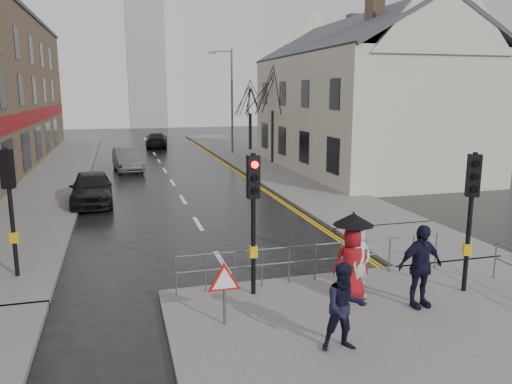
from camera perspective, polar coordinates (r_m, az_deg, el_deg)
ground at (r=12.09m, az=-0.98°, el=-12.57°), size 120.00×120.00×0.00m
near_pavement at (r=10.41m, az=21.37°, el=-17.16°), size 10.00×9.00×0.14m
left_pavement at (r=34.25m, az=-21.60°, el=2.47°), size 4.00×44.00×0.14m
right_pavement at (r=37.19m, az=-0.92°, el=3.91°), size 4.00×40.00×0.14m
pavement_bridge_right at (r=17.22m, az=17.88°, el=-5.49°), size 4.00×4.20×0.14m
building_right_cream at (r=32.27m, az=11.97°, el=10.92°), size 9.00×16.40×10.10m
church_tower at (r=72.94m, az=-12.48°, el=14.34°), size 5.00×5.00×18.00m
traffic_signal_near_left at (r=11.55m, az=-0.31°, el=-0.86°), size 0.28×0.27×3.40m
traffic_signal_near_right at (r=12.77m, az=23.42°, el=-0.62°), size 0.34×0.33×3.40m
traffic_signal_far_left at (r=14.19m, az=-26.37°, el=0.25°), size 0.34×0.33×3.40m
guard_railing_front at (r=12.89m, az=6.81°, el=-7.00°), size 7.14×0.04×1.00m
warning_sign at (r=10.43m, az=-3.64°, el=-10.39°), size 0.80×0.07×1.35m
street_lamp at (r=39.64m, az=-3.02°, el=11.08°), size 1.83×0.25×8.00m
tree_near at (r=34.27m, az=1.99°, el=11.76°), size 2.40×2.40×6.58m
tree_far at (r=42.10m, az=-0.67°, el=10.73°), size 2.40×2.40×5.64m
pedestrian_a at (r=11.97m, az=11.78°, el=-8.00°), size 0.73×0.62×1.69m
pedestrian_b at (r=9.62m, az=10.12°, el=-12.85°), size 0.89×0.73×1.69m
pedestrian_with_umbrella at (r=11.83m, az=10.94°, el=-6.79°), size 0.96×0.96×2.06m
pedestrian_d at (r=11.83m, az=18.26°, el=-8.04°), size 1.14×0.54×1.90m
car_parked at (r=23.11m, az=-18.29°, el=0.42°), size 1.85×4.40×1.49m
car_mid at (r=32.43m, az=-14.45°, el=3.61°), size 1.97×4.51×1.44m
car_far at (r=45.79m, az=-11.29°, el=5.85°), size 2.26×4.70×1.32m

